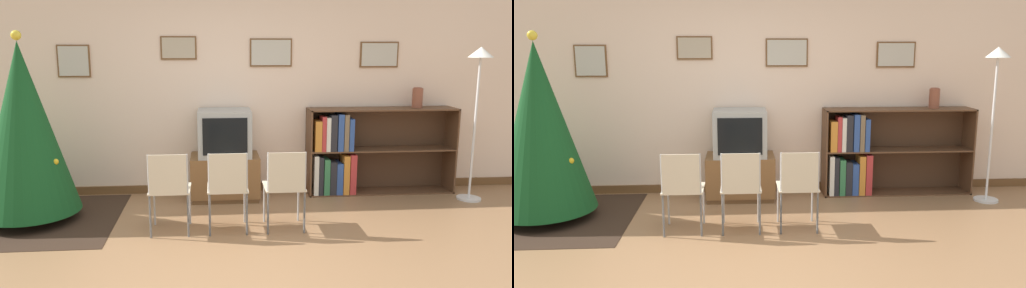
% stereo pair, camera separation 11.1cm
% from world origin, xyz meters
% --- Properties ---
extents(ground_plane, '(24.00, 24.00, 0.00)m').
position_xyz_m(ground_plane, '(0.00, 0.00, 0.00)').
color(ground_plane, '#936B47').
extents(wall_back, '(8.69, 0.11, 2.70)m').
position_xyz_m(wall_back, '(0.00, 2.36, 1.35)').
color(wall_back, beige).
rests_on(wall_back, ground_plane).
extents(area_rug, '(1.79, 1.70, 0.01)m').
position_xyz_m(area_rug, '(-2.09, 1.41, 0.00)').
color(area_rug, '#332319').
rests_on(area_rug, ground_plane).
extents(christmas_tree, '(1.02, 1.02, 1.96)m').
position_xyz_m(christmas_tree, '(-2.09, 1.41, 0.98)').
color(christmas_tree, maroon).
rests_on(christmas_tree, area_rug).
extents(tv_console, '(0.81, 0.53, 0.53)m').
position_xyz_m(tv_console, '(-0.03, 2.03, 0.27)').
color(tv_console, brown).
rests_on(tv_console, ground_plane).
extents(television, '(0.62, 0.52, 0.55)m').
position_xyz_m(television, '(-0.03, 2.03, 0.80)').
color(television, '#9E9E99').
rests_on(television, tv_console).
extents(folding_chair_left, '(0.40, 0.40, 0.82)m').
position_xyz_m(folding_chair_left, '(-0.60, 0.89, 0.47)').
color(folding_chair_left, beige).
rests_on(folding_chair_left, ground_plane).
extents(folding_chair_center, '(0.40, 0.40, 0.82)m').
position_xyz_m(folding_chair_center, '(-0.03, 0.89, 0.47)').
color(folding_chair_center, beige).
rests_on(folding_chair_center, ground_plane).
extents(folding_chair_right, '(0.40, 0.40, 0.82)m').
position_xyz_m(folding_chair_right, '(0.53, 0.89, 0.47)').
color(folding_chair_right, beige).
rests_on(folding_chair_right, ground_plane).
extents(bookshelf, '(1.84, 0.36, 1.07)m').
position_xyz_m(bookshelf, '(1.57, 2.12, 0.50)').
color(bookshelf, brown).
rests_on(bookshelf, ground_plane).
extents(vase, '(0.13, 0.13, 0.25)m').
position_xyz_m(vase, '(2.35, 2.14, 1.19)').
color(vase, brown).
rests_on(vase, bookshelf).
extents(standing_lamp, '(0.28, 0.28, 1.81)m').
position_xyz_m(standing_lamp, '(2.89, 1.72, 1.39)').
color(standing_lamp, silver).
rests_on(standing_lamp, ground_plane).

